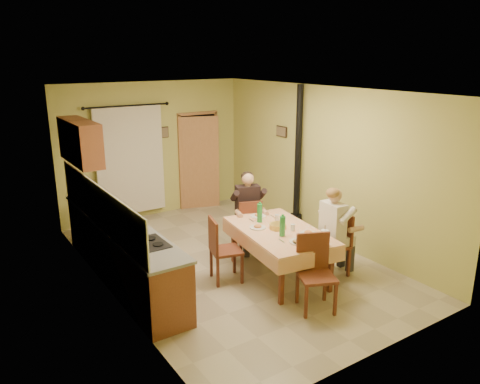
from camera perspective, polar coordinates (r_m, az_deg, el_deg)
floor at (r=7.85m, az=-1.13°, el=-8.54°), size 4.00×6.00×0.01m
room_shell at (r=7.27m, az=-1.21°, el=4.57°), size 4.04×6.04×2.82m
kitchen_run at (r=7.32m, az=-14.30°, el=-6.88°), size 0.64×3.64×1.56m
upper_cabinets at (r=8.08m, az=-18.94°, el=5.83°), size 0.35×1.40×0.70m
curtain at (r=9.71m, az=-13.22°, el=3.79°), size 1.70×0.07×2.22m
doorway at (r=10.41m, az=-4.97°, el=3.81°), size 0.96×0.30×2.15m
dining_table at (r=7.28m, az=4.76°, el=-7.41°), size 1.33×1.95×0.76m
tableware at (r=7.04m, az=5.39°, el=-4.35°), size 0.73×1.67×0.33m
chair_far at (r=8.15m, az=0.99°, el=-5.34°), size 0.52×0.52×0.96m
chair_near at (r=6.49m, az=9.20°, el=-11.56°), size 0.60×0.60×1.02m
chair_right at (r=7.47m, az=11.27°, el=-7.77°), size 0.45×0.45×0.98m
chair_left at (r=7.16m, az=-1.81°, el=-8.55°), size 0.53×0.53×1.00m
man_far at (r=7.97m, az=0.98°, el=-1.37°), size 0.65×0.58×1.39m
man_right at (r=7.25m, az=11.44°, el=-3.54°), size 0.48×0.60×1.39m
stove_flue at (r=9.03m, az=6.98°, el=1.62°), size 0.24×0.24×2.80m
picture_back at (r=9.98m, az=-9.23°, el=7.20°), size 0.19×0.03×0.23m
picture_right at (r=9.36m, az=5.09°, el=7.36°), size 0.03×0.31×0.21m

